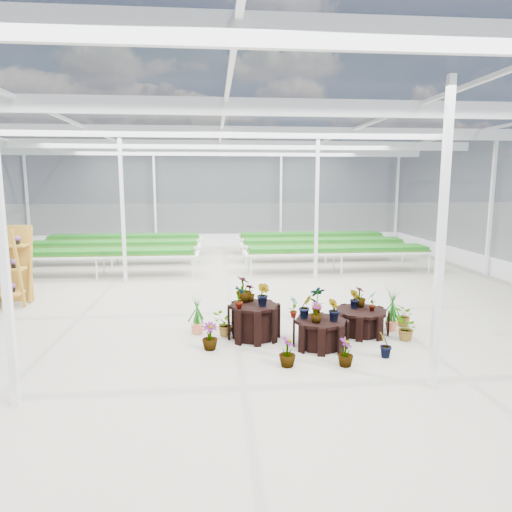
{
  "coord_description": "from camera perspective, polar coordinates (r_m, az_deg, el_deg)",
  "views": [
    {
      "loc": [
        -0.23,
        -10.2,
        3.04
      ],
      "look_at": [
        0.76,
        0.62,
        1.3
      ],
      "focal_mm": 32.0,
      "sensor_mm": 36.0,
      "label": 1
    }
  ],
  "objects": [
    {
      "name": "greenhouse_shell",
      "position": [
        10.23,
        -3.96,
        4.65
      ],
      "size": [
        18.0,
        24.0,
        4.5
      ],
      "primitive_type": null,
      "color": "white",
      "rests_on": "ground"
    },
    {
      "name": "plinth_low",
      "position": [
        9.64,
        12.95,
        -7.99
      ],
      "size": [
        1.4,
        1.4,
        0.49
      ],
      "primitive_type": "cylinder",
      "rotation": [
        0.0,
        0.0,
        -0.36
      ],
      "color": "black",
      "rests_on": "ground"
    },
    {
      "name": "plinth_mid",
      "position": [
        8.73,
        8.07,
        -9.54
      ],
      "size": [
        1.17,
        1.17,
        0.52
      ],
      "primitive_type": "cylinder",
      "rotation": [
        0.0,
        0.0,
        -0.2
      ],
      "color": "black",
      "rests_on": "ground"
    },
    {
      "name": "nursery_plants",
      "position": [
        9.2,
        6.76,
        -7.2
      ],
      "size": [
        4.83,
        3.18,
        1.22
      ],
      "color": "#135211",
      "rests_on": "ground"
    },
    {
      "name": "ground_plane",
      "position": [
        10.64,
        -3.82,
        -7.51
      ],
      "size": [
        24.0,
        24.0,
        0.0
      ],
      "primitive_type": "plane",
      "color": "gray",
      "rests_on": "ground"
    },
    {
      "name": "nursery_benches",
      "position": [
        17.6,
        -4.44,
        0.51
      ],
      "size": [
        16.0,
        7.0,
        0.84
      ],
      "primitive_type": null,
      "color": "silver",
      "rests_on": "ground"
    },
    {
      "name": "steel_frame",
      "position": [
        10.23,
        -3.96,
        4.65
      ],
      "size": [
        18.0,
        24.0,
        4.5
      ],
      "primitive_type": null,
      "color": "silver",
      "rests_on": "ground"
    },
    {
      "name": "plinth_tall",
      "position": [
        9.09,
        -0.26,
        -8.18
      ],
      "size": [
        1.05,
        1.05,
        0.68
      ],
      "primitive_type": "cylinder",
      "rotation": [
        0.0,
        0.0,
        0.05
      ],
      "color": "black",
      "rests_on": "ground"
    }
  ]
}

